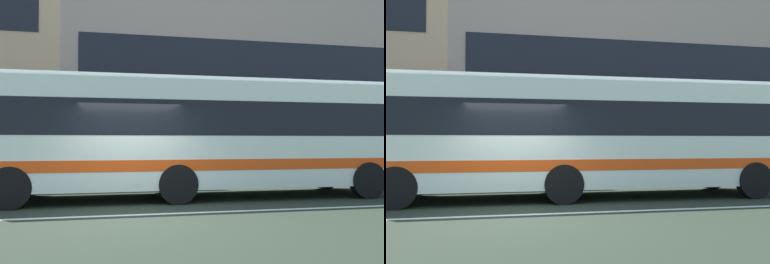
# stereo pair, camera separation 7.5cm
# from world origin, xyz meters

# --- Properties ---
(ground_plane) EXTENTS (160.00, 160.00, 0.00)m
(ground_plane) POSITION_xyz_m (0.00, 0.00, 0.00)
(ground_plane) COLOR #252E23
(lane_centre_line) EXTENTS (60.00, 0.16, 0.01)m
(lane_centre_line) POSITION_xyz_m (0.00, 0.00, 0.00)
(lane_centre_line) COLOR silver
(lane_centre_line) RESTS_ON ground_plane
(hedge_row_far) EXTENTS (23.58, 1.10, 0.92)m
(hedge_row_far) POSITION_xyz_m (3.19, 6.18, 0.46)
(hedge_row_far) COLOR #194828
(hedge_row_far) RESTS_ON ground_plane
(apartment_block_right) EXTENTS (19.67, 11.61, 9.66)m
(apartment_block_right) POSITION_xyz_m (7.20, 15.97, 4.83)
(apartment_block_right) COLOR tan
(apartment_block_right) RESTS_ON ground_plane
(transit_bus) EXTENTS (11.32, 2.60, 3.28)m
(transit_bus) POSITION_xyz_m (1.90, 2.42, 1.80)
(transit_bus) COLOR silver
(transit_bus) RESTS_ON ground_plane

